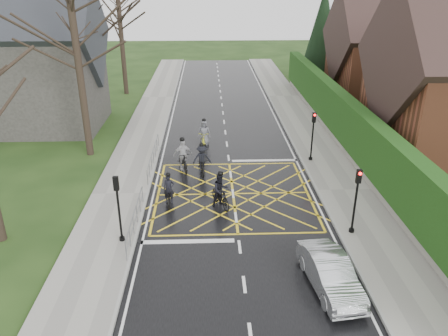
{
  "coord_description": "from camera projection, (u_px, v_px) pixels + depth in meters",
  "views": [
    {
      "loc": [
        -1.27,
        -20.77,
        10.73
      ],
      "look_at": [
        -0.46,
        0.5,
        1.3
      ],
      "focal_mm": 35.0,
      "sensor_mm": 36.0,
      "label": 1
    }
  ],
  "objects": [
    {
      "name": "cyclist_lead",
      "position": [
        204.0,
        136.0,
        29.86
      ],
      "size": [
        0.87,
        1.97,
        1.88
      ],
      "rotation": [
        0.0,
        0.0,
        -0.06
      ],
      "color": "#B0B416",
      "rests_on": "ground"
    },
    {
      "name": "cyclist_back",
      "position": [
        221.0,
        193.0,
        21.86
      ],
      "size": [
        1.29,
        1.96,
        1.91
      ],
      "rotation": [
        0.0,
        0.0,
        0.43
      ],
      "color": "black",
      "rests_on": "ground"
    },
    {
      "name": "cyclist_mid",
      "position": [
        202.0,
        162.0,
        25.63
      ],
      "size": [
        1.17,
        1.98,
        1.86
      ],
      "rotation": [
        0.0,
        0.0,
        0.12
      ],
      "color": "black",
      "rests_on": "ground"
    },
    {
      "name": "house_far",
      "position": [
        388.0,
        54.0,
        38.56
      ],
      "size": [
        9.8,
        8.8,
        10.3
      ],
      "color": "brown",
      "rests_on": "ground"
    },
    {
      "name": "church",
      "position": [
        39.0,
        62.0,
        31.87
      ],
      "size": [
        8.8,
        7.8,
        11.0
      ],
      "color": "#2D2B28",
      "rests_on": "ground"
    },
    {
      "name": "conifer",
      "position": [
        322.0,
        35.0,
        45.47
      ],
      "size": [
        4.6,
        4.6,
        10.0
      ],
      "color": "black",
      "rests_on": "ground"
    },
    {
      "name": "sidewalk_left",
      "position": [
        120.0,
        195.0,
        23.13
      ],
      "size": [
        3.0,
        80.0,
        0.15
      ],
      "primitive_type": "cube",
      "color": "gray",
      "rests_on": "ground"
    },
    {
      "name": "hedge",
      "position": [
        347.0,
        120.0,
        28.27
      ],
      "size": [
        0.9,
        38.0,
        2.8
      ],
      "primitive_type": "cube",
      "color": "#1A360E",
      "rests_on": "stone_wall"
    },
    {
      "name": "railing_south",
      "position": [
        135.0,
        216.0,
        19.69
      ],
      "size": [
        0.05,
        5.04,
        1.03
      ],
      "color": "slate",
      "rests_on": "ground"
    },
    {
      "name": "stone_wall",
      "position": [
        344.0,
        146.0,
        28.98
      ],
      "size": [
        0.5,
        38.0,
        0.7
      ],
      "primitive_type": "cube",
      "color": "slate",
      "rests_on": "ground"
    },
    {
      "name": "railing_north",
      "position": [
        153.0,
        154.0,
        26.54
      ],
      "size": [
        0.05,
        6.04,
        1.03
      ],
      "color": "slate",
      "rests_on": "ground"
    },
    {
      "name": "tree_mid",
      "position": [
        89.0,
        6.0,
        32.32
      ],
      "size": [
        10.08,
        10.08,
        12.48
      ],
      "color": "black",
      "rests_on": "ground"
    },
    {
      "name": "ground",
      "position": [
        233.0,
        194.0,
        23.37
      ],
      "size": [
        120.0,
        120.0,
        0.0
      ],
      "primitive_type": "plane",
      "color": "black",
      "rests_on": "ground"
    },
    {
      "name": "traffic_light_se",
      "position": [
        355.0,
        202.0,
        19.03
      ],
      "size": [
        0.24,
        0.31,
        3.21
      ],
      "rotation": [
        0.0,
        0.0,
        3.14
      ],
      "color": "black",
      "rests_on": "ground"
    },
    {
      "name": "road",
      "position": [
        233.0,
        194.0,
        23.37
      ],
      "size": [
        9.0,
        80.0,
        0.01
      ],
      "primitive_type": "cube",
      "color": "black",
      "rests_on": "ground"
    },
    {
      "name": "cyclist_rear",
      "position": [
        169.0,
        193.0,
        22.2
      ],
      "size": [
        0.71,
        1.78,
        1.7
      ],
      "rotation": [
        0.0,
        0.0,
        0.06
      ],
      "color": "black",
      "rests_on": "ground"
    },
    {
      "name": "cyclist_front",
      "position": [
        183.0,
        158.0,
        25.95
      ],
      "size": [
        1.2,
        2.14,
        2.07
      ],
      "rotation": [
        0.0,
        0.0,
        0.28
      ],
      "color": "black",
      "rests_on": "ground"
    },
    {
      "name": "traffic_light_ne",
      "position": [
        312.0,
        137.0,
        26.71
      ],
      "size": [
        0.24,
        0.31,
        3.21
      ],
      "rotation": [
        0.0,
        0.0,
        3.14
      ],
      "color": "black",
      "rests_on": "ground"
    },
    {
      "name": "sidewalk_right",
      "position": [
        344.0,
        191.0,
        23.55
      ],
      "size": [
        3.0,
        80.0,
        0.15
      ],
      "primitive_type": "cube",
      "color": "gray",
      "rests_on": "ground"
    },
    {
      "name": "car",
      "position": [
        330.0,
        273.0,
        16.11
      ],
      "size": [
        1.87,
        4.04,
        1.28
      ],
      "primitive_type": "imported",
      "rotation": [
        0.0,
        0.0,
        0.14
      ],
      "color": "#B6BABE",
      "rests_on": "ground"
    },
    {
      "name": "tree_far",
      "position": [
        120.0,
        17.0,
        40.23
      ],
      "size": [
        8.4,
        8.4,
        10.4
      ],
      "color": "black",
      "rests_on": "ground"
    },
    {
      "name": "traffic_light_sw",
      "position": [
        119.0,
        210.0,
        18.41
      ],
      "size": [
        0.24,
        0.31,
        3.21
      ],
      "color": "black",
      "rests_on": "ground"
    },
    {
      "name": "tree_near",
      "position": [
        74.0,
        28.0,
        25.33
      ],
      "size": [
        9.24,
        9.24,
        11.44
      ],
      "color": "black",
      "rests_on": "ground"
    }
  ]
}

